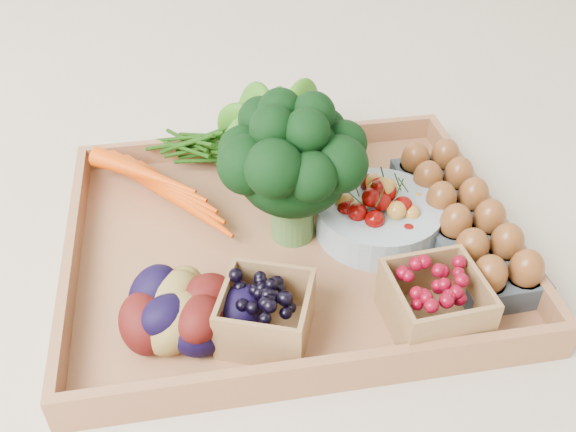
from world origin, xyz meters
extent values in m
plane|color=beige|center=(0.00, 0.00, 0.00)|extent=(4.00, 4.00, 0.00)
cube|color=#A46C45|center=(0.00, 0.00, 0.01)|extent=(0.55, 0.45, 0.01)
sphere|color=#21590D|center=(0.01, 0.17, 0.08)|extent=(0.13, 0.13, 0.13)
cylinder|color=#8C9EA5|center=(0.12, 0.01, 0.04)|extent=(0.16, 0.16, 0.04)
cube|color=#3C454D|center=(0.22, -0.02, 0.03)|extent=(0.11, 0.29, 0.03)
cube|color=black|center=(-0.05, -0.14, 0.05)|extent=(0.12, 0.12, 0.06)
cube|color=#660414|center=(0.13, -0.16, 0.05)|extent=(0.11, 0.11, 0.07)
camera|label=1|loc=(-0.11, -0.61, 0.57)|focal=40.00mm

